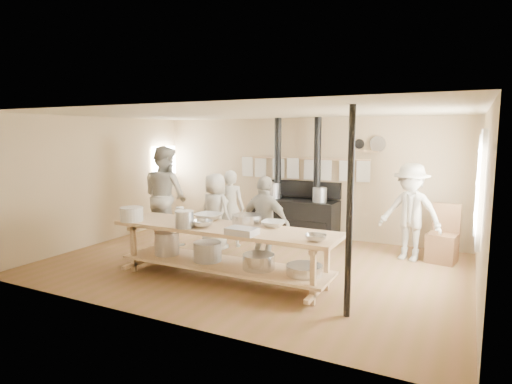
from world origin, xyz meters
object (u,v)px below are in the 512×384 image
(cook_center, at_px, (215,211))
(roasting_pan, at_px, (242,231))
(cook_right, at_px, (265,223))
(cook_by_window, at_px, (410,212))
(prep_table, at_px, (223,247))
(stove, at_px, (296,215))
(cook_far_left, at_px, (231,208))
(cook_left, at_px, (165,196))
(chair, at_px, (442,245))

(cook_center, bearing_deg, roasting_pan, 143.92)
(cook_right, height_order, cook_by_window, cook_by_window)
(prep_table, height_order, cook_by_window, cook_by_window)
(stove, relative_size, cook_far_left, 1.68)
(prep_table, distance_m, cook_left, 2.54)
(prep_table, relative_size, cook_far_left, 2.33)
(stove, xyz_separation_m, roasting_pan, (0.51, -3.35, 0.38))
(prep_table, height_order, roasting_pan, roasting_pan)
(roasting_pan, bearing_deg, chair, 49.86)
(cook_center, height_order, chair, cook_center)
(cook_far_left, bearing_deg, chair, 175.70)
(cook_left, distance_m, cook_right, 2.56)
(stove, height_order, cook_center, stove)
(roasting_pan, bearing_deg, cook_right, 98.20)
(chair, bearing_deg, roasting_pan, -120.51)
(roasting_pan, bearing_deg, cook_by_window, 55.34)
(prep_table, relative_size, cook_left, 1.78)
(cook_by_window, bearing_deg, prep_table, -120.45)
(cook_far_left, height_order, cook_center, cook_far_left)
(cook_center, height_order, roasting_pan, cook_center)
(prep_table, height_order, cook_center, cook_center)
(prep_table, xyz_separation_m, cook_left, (-2.14, 1.29, 0.49))
(cook_far_left, bearing_deg, cook_right, 124.71)
(cook_far_left, xyz_separation_m, cook_right, (1.28, -1.07, 0.02))
(stove, distance_m, prep_table, 3.02)
(cook_left, relative_size, cook_by_window, 1.15)
(chair, xyz_separation_m, roasting_pan, (-2.45, -2.91, 0.60))
(chair, height_order, roasting_pan, chair)
(cook_far_left, relative_size, cook_right, 0.98)
(cook_right, bearing_deg, roasting_pan, 105.73)
(cook_right, distance_m, cook_by_window, 2.66)
(prep_table, xyz_separation_m, cook_center, (-1.10, 1.52, 0.23))
(cook_far_left, distance_m, cook_center, 0.35)
(cook_far_left, height_order, cook_by_window, cook_by_window)
(stove, distance_m, cook_right, 2.31)
(prep_table, relative_size, chair, 3.53)
(cook_far_left, distance_m, cook_right, 1.67)
(chair, bearing_deg, cook_left, -156.19)
(cook_center, distance_m, roasting_pan, 2.45)
(chair, distance_m, roasting_pan, 3.85)
(cook_right, bearing_deg, prep_table, 72.16)
(cook_left, bearing_deg, cook_center, -151.79)
(cook_left, height_order, chair, cook_left)
(prep_table, height_order, cook_far_left, cook_far_left)
(cook_center, relative_size, roasting_pan, 3.49)
(roasting_pan, bearing_deg, prep_table, 147.09)
(cook_center, bearing_deg, cook_left, 25.13)
(stove, relative_size, prep_table, 0.72)
(prep_table, distance_m, cook_far_left, 2.06)
(prep_table, bearing_deg, roasting_pan, -32.91)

